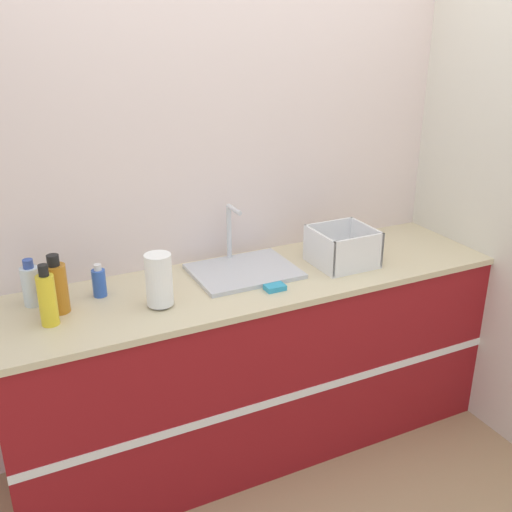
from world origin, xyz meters
The scene contains 12 objects.
ground_plane centered at (0.00, 0.00, 0.00)m, with size 12.00×12.00×0.00m, color tan.
wall_back centered at (0.00, 0.65, 1.30)m, with size 4.75×0.06×2.60m.
wall_right centered at (1.21, 0.31, 1.30)m, with size 0.06×2.62×2.60m.
counter_cabinet centered at (0.00, 0.31, 0.46)m, with size 2.38×0.64×0.93m.
sink centered at (-0.03, 0.38, 0.95)m, with size 0.48×0.38×0.30m.
paper_towel_roll centered at (-0.48, 0.22, 1.04)m, with size 0.11×0.11×0.23m.
dish_rack centered at (0.45, 0.27, 1.00)m, with size 0.28×0.27×0.18m.
bottle_amber centered at (-0.87, 0.35, 1.04)m, with size 0.09×0.09×0.25m.
bottle_yellow centered at (-0.92, 0.26, 1.04)m, with size 0.07×0.07×0.25m.
bottle_blue centered at (-0.69, 0.43, 0.99)m, with size 0.06×0.06×0.15m.
bottle_clear centered at (-0.96, 0.47, 1.02)m, with size 0.08×0.08×0.20m.
sponge centered at (0.02, 0.15, 0.94)m, with size 0.09×0.06×0.02m.
Camera 1 is at (-1.11, -1.98, 2.07)m, focal length 42.00 mm.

